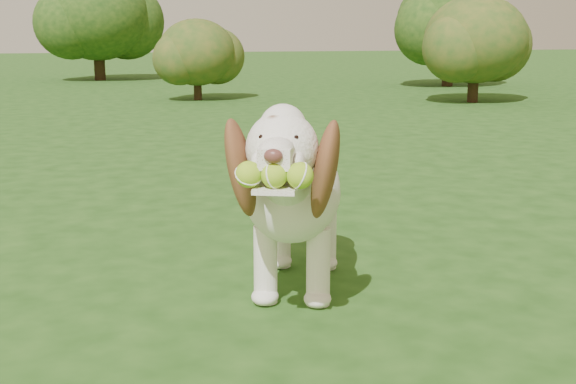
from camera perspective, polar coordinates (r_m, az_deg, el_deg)
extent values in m
plane|color=#1B4112|center=(3.40, 1.96, -5.71)|extent=(80.00, 80.00, 0.00)
ellipsoid|color=white|center=(3.04, 0.82, -0.07)|extent=(0.60, 0.78, 0.37)
ellipsoid|color=white|center=(2.78, 0.26, -0.39)|extent=(0.47, 0.47, 0.36)
ellipsoid|color=white|center=(3.28, 1.26, 0.66)|extent=(0.43, 0.43, 0.33)
cylinder|color=white|center=(2.62, -0.08, 0.97)|extent=(0.28, 0.33, 0.28)
sphere|color=white|center=(2.47, -0.46, 3.46)|extent=(0.33, 0.33, 0.25)
sphere|color=white|center=(2.48, -0.40, 5.10)|extent=(0.21, 0.21, 0.16)
cube|color=white|center=(2.33, -0.90, 2.80)|extent=(0.15, 0.18, 0.07)
ellipsoid|color=#592D28|center=(2.25, -1.17, 2.86)|extent=(0.07, 0.06, 0.05)
cube|color=white|center=(2.33, -0.95, 0.31)|extent=(0.19, 0.20, 0.02)
ellipsoid|color=brown|center=(2.51, -3.77, 1.90)|extent=(0.22, 0.23, 0.39)
ellipsoid|color=brown|center=(2.48, 2.96, 1.75)|extent=(0.19, 0.27, 0.39)
cylinder|color=white|center=(3.41, 1.50, 1.85)|extent=(0.13, 0.19, 0.14)
cylinder|color=white|center=(2.89, -1.79, -5.75)|extent=(0.12, 0.12, 0.32)
cylinder|color=white|center=(2.86, 2.40, -5.90)|extent=(0.12, 0.12, 0.32)
cylinder|color=white|center=(3.32, -0.60, -3.28)|extent=(0.12, 0.12, 0.32)
cylinder|color=white|center=(3.31, 3.02, -3.39)|extent=(0.12, 0.12, 0.32)
sphere|color=#B3D326|center=(2.29, -3.13, 1.40)|extent=(0.11, 0.11, 0.09)
sphere|color=#B3D326|center=(2.28, -1.09, 1.36)|extent=(0.11, 0.11, 0.09)
sphere|color=#B3D326|center=(2.27, 0.96, 1.31)|extent=(0.11, 0.11, 0.09)
cylinder|color=#382314|center=(11.78, 14.42, 8.16)|extent=(0.16, 0.16, 0.53)
ellipsoid|color=#193E13|center=(11.76, 14.61, 11.60)|extent=(1.59, 1.59, 1.35)
cylinder|color=#382314|center=(17.44, -14.68, 9.85)|extent=(0.25, 0.25, 0.80)
ellipsoid|color=#193E13|center=(17.43, -14.87, 13.37)|extent=(2.41, 2.41, 2.05)
cylinder|color=#382314|center=(15.31, 12.52, 9.50)|extent=(0.22, 0.22, 0.72)
ellipsoid|color=#193E13|center=(15.30, 12.69, 13.08)|extent=(2.15, 2.15, 1.83)
cylinder|color=#382314|center=(11.91, -7.15, 8.22)|extent=(0.13, 0.13, 0.42)
ellipsoid|color=#193E13|center=(11.88, -7.22, 10.90)|extent=(1.25, 1.25, 1.06)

